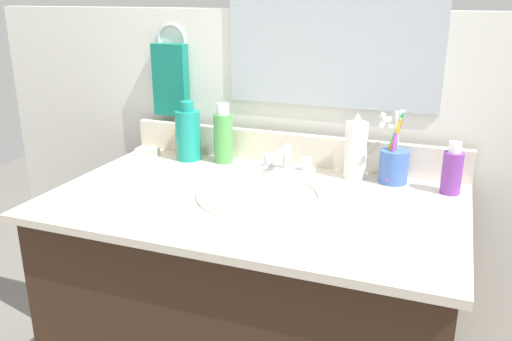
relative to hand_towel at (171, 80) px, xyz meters
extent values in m
cube|color=beige|center=(0.40, -0.32, -0.23)|extent=(1.00, 0.61, 0.02)
cube|color=beige|center=(0.40, -0.02, -0.18)|extent=(1.00, 0.02, 0.09)
cube|color=silver|center=(0.40, 0.04, -0.44)|extent=(2.10, 0.04, 1.30)
cube|color=#B2BCC6|center=(0.50, 0.02, 0.23)|extent=(0.60, 0.01, 0.56)
torus|color=silver|center=(0.00, 0.02, 0.12)|extent=(0.10, 0.01, 0.10)
cube|color=#147260|center=(0.00, 0.00, 0.00)|extent=(0.11, 0.04, 0.22)
torus|color=white|center=(0.42, -0.30, -0.22)|extent=(0.33, 0.33, 0.02)
ellipsoid|color=white|center=(0.42, -0.30, -0.26)|extent=(0.28, 0.28, 0.11)
cylinder|color=#B2B5BA|center=(0.42, -0.30, -0.30)|extent=(0.04, 0.04, 0.01)
cube|color=silver|center=(0.42, -0.10, -0.21)|extent=(0.16, 0.05, 0.01)
cylinder|color=silver|center=(0.42, -0.10, -0.18)|extent=(0.02, 0.02, 0.06)
cylinder|color=silver|center=(0.42, -0.14, -0.15)|extent=(0.02, 0.09, 0.02)
cylinder|color=silver|center=(0.36, -0.10, -0.19)|extent=(0.03, 0.03, 0.04)
cylinder|color=silver|center=(0.47, -0.10, -0.19)|extent=(0.03, 0.03, 0.04)
cylinder|color=white|center=(0.60, -0.08, -0.14)|extent=(0.06, 0.06, 0.15)
cone|color=white|center=(0.60, -0.08, -0.05)|extent=(0.03, 0.03, 0.02)
cylinder|color=teal|center=(0.10, -0.09, -0.15)|extent=(0.07, 0.07, 0.15)
cylinder|color=teal|center=(0.10, -0.09, -0.06)|extent=(0.04, 0.04, 0.03)
cylinder|color=gold|center=(0.05, -0.04, -0.18)|extent=(0.04, 0.04, 0.08)
cylinder|color=white|center=(0.05, -0.04, -0.14)|extent=(0.02, 0.02, 0.01)
cylinder|color=#7A3899|center=(0.85, -0.12, -0.17)|extent=(0.05, 0.05, 0.11)
cylinder|color=white|center=(0.85, -0.12, -0.10)|extent=(0.03, 0.03, 0.03)
cylinder|color=#4C9E4C|center=(0.21, -0.08, -0.15)|extent=(0.06, 0.06, 0.14)
cylinder|color=white|center=(0.21, -0.08, -0.06)|extent=(0.04, 0.04, 0.03)
cylinder|color=#3F66B7|center=(0.70, -0.09, -0.18)|extent=(0.08, 0.08, 0.09)
cylinder|color=blue|center=(0.69, -0.08, -0.12)|extent=(0.05, 0.04, 0.17)
cube|color=white|center=(0.67, -0.06, -0.06)|extent=(0.01, 0.02, 0.01)
cylinder|color=orange|center=(0.69, -0.09, -0.13)|extent=(0.06, 0.01, 0.15)
cube|color=white|center=(0.67, -0.09, -0.07)|extent=(0.01, 0.02, 0.01)
cylinder|color=white|center=(0.71, -0.07, -0.12)|extent=(0.02, 0.06, 0.18)
cube|color=white|center=(0.71, -0.04, -0.04)|extent=(0.01, 0.02, 0.01)
cylinder|color=#B23FBF|center=(0.70, -0.10, -0.13)|extent=(0.02, 0.05, 0.16)
cube|color=white|center=(0.69, -0.12, -0.06)|extent=(0.01, 0.02, 0.01)
cylinder|color=green|center=(0.69, -0.08, -0.12)|extent=(0.06, 0.02, 0.18)
cube|color=white|center=(0.67, -0.08, -0.04)|extent=(0.01, 0.02, 0.01)
cylinder|color=yellow|center=(0.70, -0.08, -0.12)|extent=(0.04, 0.05, 0.17)
cube|color=white|center=(0.68, -0.05, -0.06)|extent=(0.01, 0.02, 0.01)
cube|color=white|center=(-0.03, -0.10, -0.21)|extent=(0.06, 0.04, 0.02)
camera|label=1|loc=(0.84, -1.45, 0.26)|focal=37.27mm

